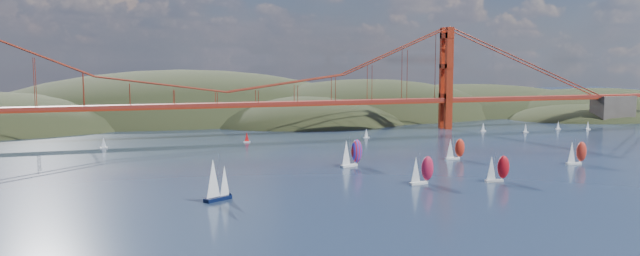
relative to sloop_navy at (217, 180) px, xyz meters
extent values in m
plane|color=black|center=(26.37, -42.53, -5.62)|extent=(1200.00, 1200.00, 0.00)
ellipsoid|color=black|center=(16.37, 257.47, -22.42)|extent=(300.00, 180.00, 96.00)
ellipsoid|color=black|center=(136.37, 227.47, -18.92)|extent=(220.00, 140.00, 76.00)
ellipsoid|color=black|center=(86.37, 197.47, -14.02)|extent=(140.00, 110.00, 48.00)
ellipsoid|color=black|center=(226.37, 247.47, -16.12)|extent=(260.00, 160.00, 60.00)
ellipsoid|color=black|center=(311.37, 207.47, -14.72)|extent=(220.00, 150.00, 52.00)
ellipsoid|color=black|center=(266.37, 167.47, -10.52)|extent=(120.00, 90.00, 28.00)
cube|color=maroon|center=(26.37, 137.47, 10.38)|extent=(440.00, 7.00, 1.60)
cube|color=maroon|center=(26.37, 137.47, 9.18)|extent=(440.00, 7.00, 0.80)
cube|color=maroon|center=(146.37, 137.47, 21.88)|extent=(4.00, 8.50, 55.00)
cube|color=#4C443D|center=(260.37, 137.47, 2.38)|extent=(24.00, 12.00, 16.00)
cube|color=maroon|center=(272.37, 137.47, 10.38)|extent=(52.00, 7.00, 1.60)
cube|color=black|center=(0.27, 0.16, -5.14)|extent=(8.15, 6.16, 0.98)
cylinder|color=#99999E|center=(0.62, 0.38, 1.23)|extent=(0.12, 0.12, 11.76)
cone|color=silver|center=(-0.98, -0.59, 0.65)|extent=(6.26, 6.26, 10.35)
cone|color=silver|center=(2.36, 1.43, -0.53)|extent=(4.47, 4.47, 8.23)
cube|color=white|center=(61.47, 3.09, -5.27)|extent=(6.07, 2.53, 0.71)
cylinder|color=#99999E|center=(61.76, 3.14, -0.50)|extent=(0.09, 0.09, 8.84)
cone|color=silver|center=(60.43, 2.93, -0.94)|extent=(3.77, 3.77, 7.78)
ellipsoid|color=#AD1736|center=(64.68, 3.59, -0.94)|extent=(4.47, 3.19, 7.42)
cube|color=silver|center=(85.42, -0.74, -5.29)|extent=(5.71, 1.86, 0.68)
cylinder|color=#99999E|center=(85.70, -0.76, -0.71)|extent=(0.08, 0.08, 8.46)
cone|color=silver|center=(84.40, -0.69, -1.14)|extent=(3.31, 3.31, 7.45)
ellipsoid|color=#AD0A14|center=(88.52, -0.90, -1.14)|extent=(4.07, 2.68, 7.11)
cube|color=white|center=(131.36, 18.24, -5.28)|extent=(5.75, 1.69, 0.69)
cylinder|color=#99999E|center=(131.65, 18.23, -0.64)|extent=(0.09, 0.09, 8.59)
cone|color=silver|center=(130.33, 18.25, -1.07)|extent=(3.25, 3.25, 7.56)
ellipsoid|color=red|center=(134.51, 18.19, -1.07)|extent=(4.05, 2.58, 7.21)
cube|color=white|center=(95.45, 41.68, -5.30)|extent=(5.52, 1.71, 0.66)
cylinder|color=#99999E|center=(95.72, 41.67, -0.86)|extent=(0.08, 0.08, 8.21)
cone|color=silver|center=(94.47, 41.71, -1.27)|extent=(3.16, 3.16, 7.22)
ellipsoid|color=red|center=(98.46, 41.58, -1.27)|extent=(3.91, 2.53, 6.90)
cube|color=silver|center=(52.57, 39.02, -5.23)|extent=(6.83, 3.91, 0.79)
cylinder|color=#99999E|center=(52.88, 39.12, 0.11)|extent=(0.10, 0.10, 9.89)
cone|color=silver|center=(51.45, 38.63, -0.38)|extent=(4.70, 4.70, 8.70)
ellipsoid|color=#B21716|center=(55.99, 40.21, -0.38)|extent=(5.31, 4.25, 8.30)
cube|color=silver|center=(-30.41, 114.51, -5.37)|extent=(3.00, 1.00, 0.50)
cone|color=white|center=(-30.41, 114.51, -3.02)|extent=(2.00, 2.00, 4.20)
cube|color=silver|center=(158.43, 118.71, -5.37)|extent=(3.00, 1.00, 0.50)
cone|color=white|center=(158.43, 118.71, -3.02)|extent=(2.00, 2.00, 4.20)
cube|color=silver|center=(176.35, 107.37, -5.37)|extent=(3.00, 1.00, 0.50)
cone|color=white|center=(176.35, 107.37, -3.02)|extent=(2.00, 2.00, 4.20)
cube|color=silver|center=(202.61, 114.68, -5.37)|extent=(3.00, 1.00, 0.50)
cone|color=white|center=(202.61, 114.68, -3.02)|extent=(2.00, 2.00, 4.20)
cube|color=silver|center=(217.25, 108.91, -5.37)|extent=(3.00, 1.00, 0.50)
cone|color=white|center=(217.25, 108.91, -3.02)|extent=(2.00, 2.00, 4.20)
cube|color=silver|center=(89.43, 112.37, -5.37)|extent=(3.00, 1.00, 0.50)
cone|color=white|center=(89.43, 112.37, -3.02)|extent=(2.00, 2.00, 4.20)
cube|color=silver|center=(31.44, 114.72, -5.37)|extent=(3.00, 1.00, 0.50)
cone|color=red|center=(31.44, 114.72, -3.02)|extent=(2.00, 2.00, 4.20)
camera|label=1|loc=(-24.73, -164.00, 31.81)|focal=35.00mm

